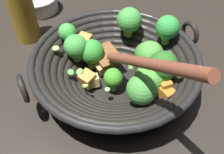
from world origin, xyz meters
The scene contains 4 objects.
ground_plane centered at (0.00, 0.00, 0.00)m, with size 4.00×4.00×0.00m, color #28231E.
wok centered at (0.00, 0.00, 0.06)m, with size 0.39×0.37×0.23m.
cooking_oil_bottle centered at (0.24, 0.14, 0.10)m, with size 0.06×0.06×0.25m.
prep_bowl centered at (0.37, 0.08, 0.02)m, with size 0.12×0.12×0.05m.
Camera 1 is at (-0.34, 0.15, 0.42)m, focal length 40.84 mm.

